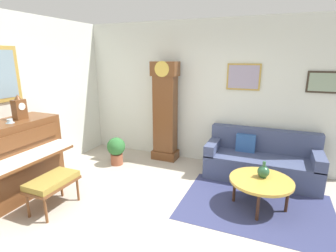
{
  "coord_description": "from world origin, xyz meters",
  "views": [
    {
      "loc": [
        1.32,
        -2.67,
        2.11
      ],
      "look_at": [
        -0.31,
        1.27,
        0.97
      ],
      "focal_mm": 27.82,
      "sensor_mm": 36.0,
      "label": 1
    }
  ],
  "objects_px": {
    "teacup": "(10,121)",
    "coffee_table": "(261,181)",
    "piano": "(12,160)",
    "couch": "(261,161)",
    "mantel_clock": "(19,108)",
    "green_jug": "(263,172)",
    "piano_bench": "(52,182)",
    "grandfather_clock": "(165,114)",
    "potted_plant": "(116,149)"
  },
  "relations": [
    {
      "from": "piano",
      "to": "couch",
      "type": "xyz_separation_m",
      "value": [
        3.43,
        2.17,
        -0.29
      ]
    },
    {
      "from": "piano",
      "to": "green_jug",
      "type": "height_order",
      "value": "piano"
    },
    {
      "from": "couch",
      "to": "green_jug",
      "type": "bearing_deg",
      "value": -85.75
    },
    {
      "from": "green_jug",
      "to": "potted_plant",
      "type": "relative_size",
      "value": 0.43
    },
    {
      "from": "piano_bench",
      "to": "couch",
      "type": "bearing_deg",
      "value": 39.72
    },
    {
      "from": "piano",
      "to": "piano_bench",
      "type": "relative_size",
      "value": 2.06
    },
    {
      "from": "grandfather_clock",
      "to": "potted_plant",
      "type": "relative_size",
      "value": 3.62
    },
    {
      "from": "mantel_clock",
      "to": "teacup",
      "type": "xyz_separation_m",
      "value": [
        0.08,
        -0.24,
        -0.15
      ]
    },
    {
      "from": "piano_bench",
      "to": "mantel_clock",
      "type": "bearing_deg",
      "value": 161.33
    },
    {
      "from": "coffee_table",
      "to": "mantel_clock",
      "type": "height_order",
      "value": "mantel_clock"
    },
    {
      "from": "coffee_table",
      "to": "piano_bench",
      "type": "bearing_deg",
      "value": -156.52
    },
    {
      "from": "piano",
      "to": "teacup",
      "type": "distance_m",
      "value": 0.62
    },
    {
      "from": "piano_bench",
      "to": "teacup",
      "type": "xyz_separation_m",
      "value": [
        -0.71,
        0.03,
        0.81
      ]
    },
    {
      "from": "mantel_clock",
      "to": "teacup",
      "type": "relative_size",
      "value": 3.28
    },
    {
      "from": "piano",
      "to": "mantel_clock",
      "type": "xyz_separation_m",
      "value": [
        0.0,
        0.24,
        0.76
      ]
    },
    {
      "from": "couch",
      "to": "teacup",
      "type": "xyz_separation_m",
      "value": [
        -3.36,
        -2.17,
        0.9
      ]
    },
    {
      "from": "teacup",
      "to": "coffee_table",
      "type": "bearing_deg",
      "value": 18.52
    },
    {
      "from": "green_jug",
      "to": "mantel_clock",
      "type": "bearing_deg",
      "value": -164.19
    },
    {
      "from": "coffee_table",
      "to": "teacup",
      "type": "xyz_separation_m",
      "value": [
        -3.41,
        -1.14,
        0.81
      ]
    },
    {
      "from": "mantel_clock",
      "to": "teacup",
      "type": "distance_m",
      "value": 0.29
    },
    {
      "from": "piano",
      "to": "piano_bench",
      "type": "distance_m",
      "value": 0.81
    },
    {
      "from": "piano_bench",
      "to": "coffee_table",
      "type": "bearing_deg",
      "value": 23.48
    },
    {
      "from": "piano_bench",
      "to": "grandfather_clock",
      "type": "relative_size",
      "value": 0.34
    },
    {
      "from": "piano_bench",
      "to": "teacup",
      "type": "height_order",
      "value": "teacup"
    },
    {
      "from": "grandfather_clock",
      "to": "couch",
      "type": "height_order",
      "value": "grandfather_clock"
    },
    {
      "from": "teacup",
      "to": "potted_plant",
      "type": "relative_size",
      "value": 0.21
    },
    {
      "from": "mantel_clock",
      "to": "piano_bench",
      "type": "bearing_deg",
      "value": -18.67
    },
    {
      "from": "grandfather_clock",
      "to": "couch",
      "type": "xyz_separation_m",
      "value": [
        1.93,
        -0.16,
        -0.65
      ]
    },
    {
      "from": "potted_plant",
      "to": "couch",
      "type": "bearing_deg",
      "value": 10.58
    },
    {
      "from": "piano",
      "to": "potted_plant",
      "type": "relative_size",
      "value": 2.57
    },
    {
      "from": "piano_bench",
      "to": "grandfather_clock",
      "type": "bearing_deg",
      "value": 73.17
    },
    {
      "from": "teacup",
      "to": "potted_plant",
      "type": "distance_m",
      "value": 1.99
    },
    {
      "from": "piano",
      "to": "mantel_clock",
      "type": "bearing_deg",
      "value": 89.54
    },
    {
      "from": "potted_plant",
      "to": "green_jug",
      "type": "bearing_deg",
      "value": -8.83
    },
    {
      "from": "grandfather_clock",
      "to": "teacup",
      "type": "relative_size",
      "value": 17.5
    },
    {
      "from": "couch",
      "to": "coffee_table",
      "type": "height_order",
      "value": "couch"
    },
    {
      "from": "piano",
      "to": "coffee_table",
      "type": "bearing_deg",
      "value": 18.18
    },
    {
      "from": "green_jug",
      "to": "coffee_table",
      "type": "bearing_deg",
      "value": -100.94
    },
    {
      "from": "teacup",
      "to": "potted_plant",
      "type": "height_order",
      "value": "teacup"
    },
    {
      "from": "piano",
      "to": "grandfather_clock",
      "type": "height_order",
      "value": "grandfather_clock"
    },
    {
      "from": "piano",
      "to": "green_jug",
      "type": "bearing_deg",
      "value": 19.37
    },
    {
      "from": "piano",
      "to": "couch",
      "type": "relative_size",
      "value": 0.76
    },
    {
      "from": "couch",
      "to": "coffee_table",
      "type": "xyz_separation_m",
      "value": [
        0.05,
        -1.02,
        0.08
      ]
    },
    {
      "from": "piano",
      "to": "grandfather_clock",
      "type": "xyz_separation_m",
      "value": [
        1.5,
        2.33,
        0.36
      ]
    },
    {
      "from": "potted_plant",
      "to": "piano_bench",
      "type": "bearing_deg",
      "value": -87.73
    },
    {
      "from": "mantel_clock",
      "to": "green_jug",
      "type": "relative_size",
      "value": 1.58
    },
    {
      "from": "mantel_clock",
      "to": "green_jug",
      "type": "height_order",
      "value": "mantel_clock"
    },
    {
      "from": "piano_bench",
      "to": "couch",
      "type": "xyz_separation_m",
      "value": [
        2.64,
        2.2,
        -0.09
      ]
    },
    {
      "from": "grandfather_clock",
      "to": "coffee_table",
      "type": "relative_size",
      "value": 2.31
    },
    {
      "from": "couch",
      "to": "piano_bench",
      "type": "bearing_deg",
      "value": -140.28
    }
  ]
}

